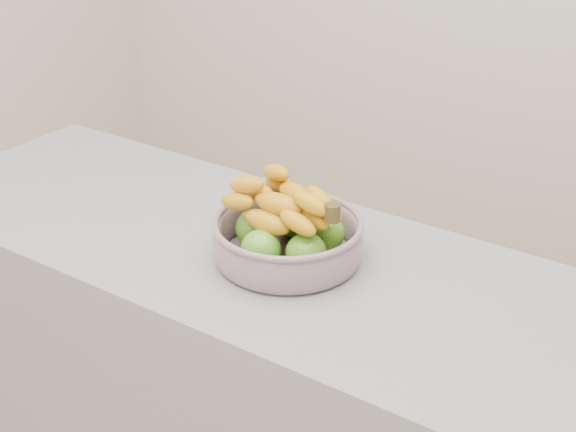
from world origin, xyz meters
TOP-DOWN VIEW (x-y plane):
  - counter at (0.00, 0.40)m, footprint 2.00×0.60m
  - fruit_bowl at (-0.03, 0.40)m, footprint 0.31×0.31m

SIDE VIEW (x-z plane):
  - counter at x=0.00m, z-range 0.00..0.90m
  - fruit_bowl at x=-0.03m, z-range 0.87..1.04m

